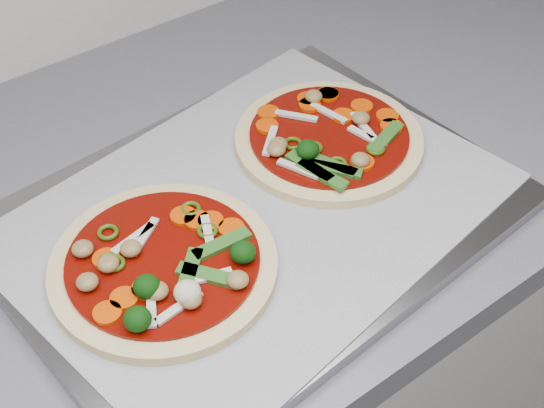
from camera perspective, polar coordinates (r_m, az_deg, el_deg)
baking_tray at (r=0.76m, az=-1.19°, el=-0.85°), size 0.52×0.40×0.02m
parchment at (r=0.76m, az=-1.20°, el=-0.37°), size 0.52×0.41×0.00m
pizza_left at (r=0.70m, az=-8.13°, el=-4.62°), size 0.28×0.28×0.04m
pizza_right at (r=0.83m, az=4.27°, el=4.94°), size 0.22×0.22×0.03m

